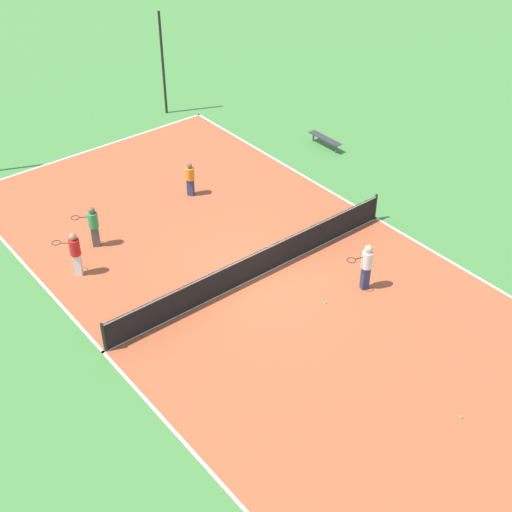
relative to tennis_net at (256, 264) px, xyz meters
name	(u,v)px	position (x,y,z in m)	size (l,w,h in m)	color
ground_plane	(256,277)	(0.00, 0.00, -0.57)	(80.00, 80.00, 0.00)	#47843D
court_surface	(256,277)	(0.00, 0.00, -0.56)	(11.87, 23.74, 0.02)	#B75633
tennis_net	(256,264)	(0.00, 0.00, 0.00)	(11.67, 0.10, 1.08)	black
bench	(325,139)	(8.39, 5.54, -0.18)	(0.36, 1.78, 0.45)	#333338
player_near_white	(366,264)	(2.43, -2.74, 0.46)	(0.99, 0.56, 1.74)	navy
player_far_green	(93,224)	(-3.36, 5.06, 0.39)	(0.97, 0.78, 1.63)	#4C4C51
player_center_orange	(190,177)	(1.33, 5.85, 0.25)	(0.50, 0.50, 1.43)	navy
player_coach_red	(75,251)	(-4.65, 3.91, 0.42)	(0.91, 0.87, 1.69)	white
tennis_ball_right_alley	(325,303)	(0.87, -2.52, -0.51)	(0.07, 0.07, 0.07)	#CCE033
tennis_ball_left_sideline	(461,417)	(0.45, -8.34, -0.51)	(0.07, 0.07, 0.07)	#CCE033
fence_post_back_right	(163,64)	(4.82, 13.03, 1.90)	(0.12, 0.12, 4.95)	black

